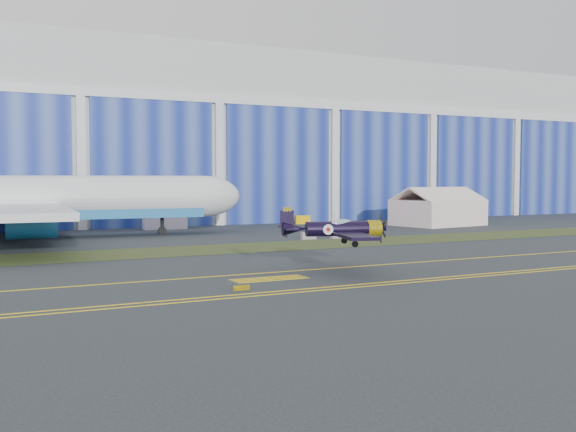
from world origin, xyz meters
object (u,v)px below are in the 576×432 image
warbird (337,229)px  tug (303,220)px  jetliner (18,149)px  tent (438,206)px  shipping_container (165,220)px

warbird → tug: bearing=80.6°
jetliner → tug: 47.74m
jetliner → tent: size_ratio=4.66×
warbird → tent: (43.30, 39.89, -0.44)m
shipping_container → tent: bearing=-10.3°
warbird → shipping_container: warbird is taller
tent → shipping_container: tent is taller
shipping_container → tug: size_ratio=2.67×
jetliner → tent: (63.72, -4.35, -8.34)m
jetliner → shipping_container: jetliner is taller
jetliner → tug: bearing=15.0°
warbird → shipping_container: 52.36m
tent → tug: (-18.10, 13.34, -2.45)m
warbird → jetliner: 49.36m
jetliner → warbird: bearing=-61.3°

